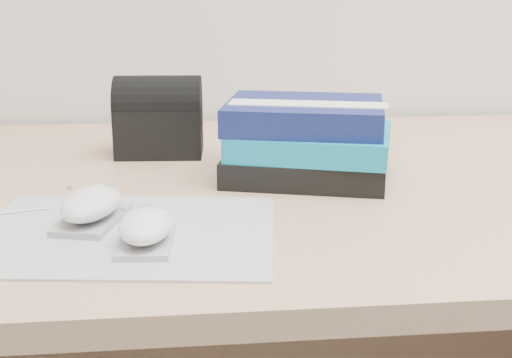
{
  "coord_description": "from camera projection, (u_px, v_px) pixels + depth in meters",
  "views": [
    {
      "loc": [
        -0.19,
        0.64,
        1.01
      ],
      "look_at": [
        -0.11,
        1.44,
        0.77
      ],
      "focal_mm": 50.0,
      "sensor_mm": 36.0,
      "label": 1
    }
  ],
  "objects": [
    {
      "name": "pouch",
      "position": [
        159.0,
        117.0,
        1.1
      ],
      "size": [
        0.14,
        0.1,
        0.12
      ],
      "color": "black",
      "rests_on": "desk"
    },
    {
      "name": "book_stack",
      "position": [
        307.0,
        140.0,
        0.98
      ],
      "size": [
        0.26,
        0.23,
        0.11
      ],
      "color": "black",
      "rests_on": "desk"
    },
    {
      "name": "mousepad",
      "position": [
        125.0,
        233.0,
        0.78
      ],
      "size": [
        0.35,
        0.29,
        0.0
      ],
      "primitive_type": "cube",
      "rotation": [
        0.0,
        0.0,
        -0.13
      ],
      "color": "#96979E",
      "rests_on": "desk"
    },
    {
      "name": "desk",
      "position": [
        311.0,
        308.0,
        1.12
      ],
      "size": [
        1.6,
        0.8,
        0.73
      ],
      "color": "tan",
      "rests_on": "ground"
    },
    {
      "name": "mouse_front",
      "position": [
        146.0,
        227.0,
        0.74
      ],
      "size": [
        0.06,
        0.1,
        0.04
      ],
      "color": "#AAAAAD",
      "rests_on": "mousepad"
    },
    {
      "name": "mouse_rear",
      "position": [
        92.0,
        206.0,
        0.8
      ],
      "size": [
        0.09,
        0.12,
        0.05
      ],
      "color": "#9E9EA1",
      "rests_on": "mousepad"
    }
  ]
}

